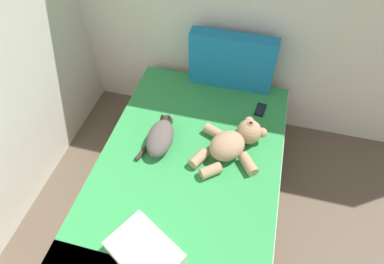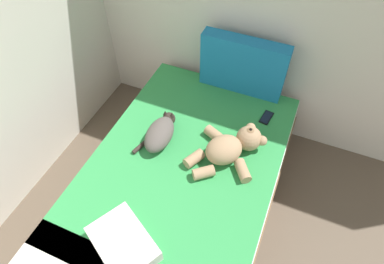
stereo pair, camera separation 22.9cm
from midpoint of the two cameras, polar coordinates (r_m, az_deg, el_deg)
name	(u,v)px [view 2 (the right image)]	position (r m, az deg, el deg)	size (l,w,h in m)	color
wall_back	(327,10)	(2.59, 25.37, 18.85)	(3.87, 0.06, 2.55)	silver
bed	(182,186)	(2.51, 0.93, -9.72)	(1.34, 2.07, 0.54)	brown
patterned_cushion	(243,66)	(2.72, 11.43, 11.33)	(0.70, 0.13, 0.48)	#1972AD
cat	(160,133)	(2.38, -2.90, -0.29)	(0.25, 0.43, 0.15)	#59514C
teddy_bear	(231,147)	(2.31, 9.76, -2.80)	(0.51, 0.58, 0.20)	tan
cell_phone	(266,117)	(2.67, 15.46, 2.37)	(0.09, 0.16, 0.01)	black
throw_pillow	(123,244)	(1.99, -8.69, -19.22)	(0.40, 0.28, 0.11)	white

